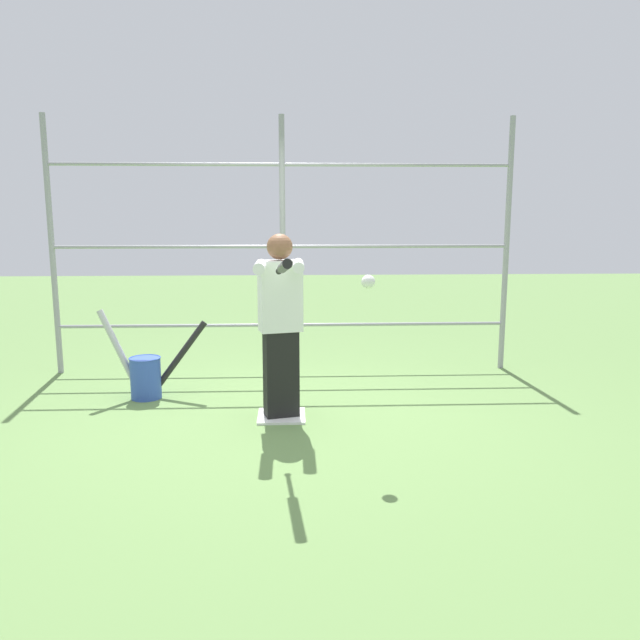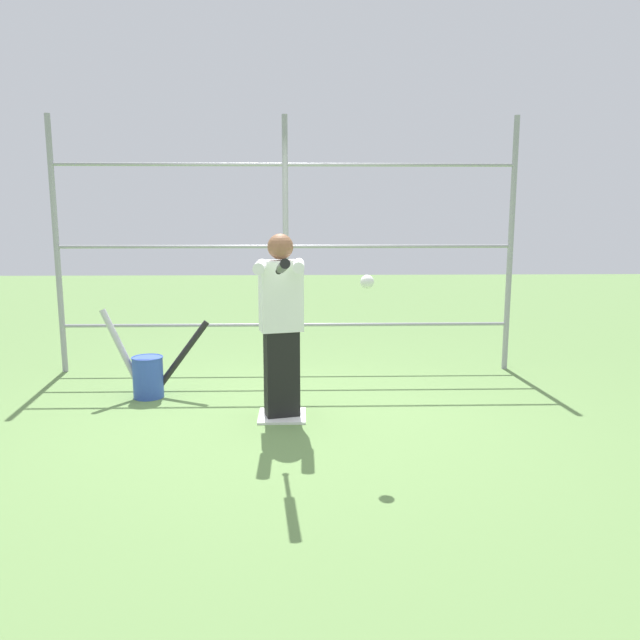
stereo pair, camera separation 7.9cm
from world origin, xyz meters
name	(u,v)px [view 2 (the right image)]	position (x,y,z in m)	size (l,w,h in m)	color
ground_plane	(282,417)	(0.00, 0.00, 0.00)	(24.00, 24.00, 0.00)	#608447
home_plate	(282,416)	(0.00, 0.00, 0.01)	(0.40, 0.40, 0.02)	white
fence_backstop	(286,246)	(0.00, -1.60, 1.36)	(4.91, 0.06, 2.71)	#939399
batter	(281,320)	(0.00, 0.02, 0.84)	(0.39, 0.59, 1.55)	black
baseball_bat_swinging	(282,267)	(-0.04, 0.89, 1.36)	(0.13, 0.82, 0.18)	black
softball_in_flight	(367,282)	(-0.63, 0.81, 1.25)	(0.10, 0.10, 0.10)	white
bat_bucket	(149,373)	(1.27, -0.62, 0.23)	(1.00, 0.31, 0.84)	#3351B2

